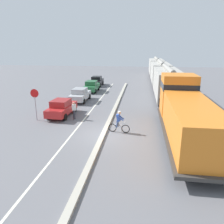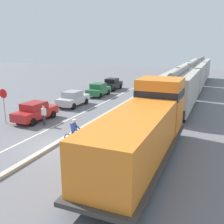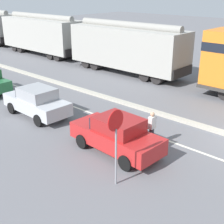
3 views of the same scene
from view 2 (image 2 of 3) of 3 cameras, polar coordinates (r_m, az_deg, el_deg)
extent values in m
plane|color=slate|center=(17.55, -12.44, -7.17)|extent=(120.00, 120.00, 0.00)
cube|color=#B2AD9E|center=(22.39, -3.68, -1.83)|extent=(0.36, 36.00, 0.16)
cube|color=silver|center=(23.54, -8.92, -1.35)|extent=(0.14, 36.00, 0.01)
cube|color=orange|center=(13.47, 5.55, -5.00)|extent=(2.70, 9.86, 2.40)
cube|color=orange|center=(17.98, 10.34, 1.66)|extent=(2.80, 2.80, 3.50)
cube|color=black|center=(17.83, 10.45, 4.13)|extent=(2.83, 2.83, 0.56)
cube|color=#383533|center=(14.45, 6.15, -8.74)|extent=(3.10, 11.60, 0.20)
cylinder|color=#4C4947|center=(14.51, 6.13, -9.29)|extent=(1.10, 3.00, 1.10)
cylinder|color=black|center=(18.13, 9.77, -4.62)|extent=(2.40, 1.00, 1.00)
cylinder|color=black|center=(17.40, 9.17, -5.44)|extent=(2.40, 1.00, 1.00)
cylinder|color=black|center=(16.67, 8.51, -6.32)|extent=(2.40, 1.00, 1.00)
cylinder|color=black|center=(12.48, 2.87, -13.65)|extent=(2.40, 1.00, 1.00)
cylinder|color=black|center=(11.83, 1.50, -15.36)|extent=(2.40, 1.00, 1.00)
cylinder|color=black|center=(11.19, -0.05, -17.25)|extent=(2.40, 1.00, 1.00)
cube|color=#A6A39C|center=(26.36, 14.42, 4.86)|extent=(2.90, 10.40, 3.10)
cylinder|color=gray|center=(26.14, 14.66, 8.59)|extent=(0.60, 9.88, 0.60)
cube|color=black|center=(31.69, 15.72, 4.15)|extent=(2.61, 0.10, 0.70)
cube|color=black|center=(21.53, 12.11, -0.40)|extent=(2.61, 0.10, 0.70)
cylinder|color=black|center=(30.35, 15.29, 2.77)|extent=(2.46, 0.90, 0.90)
cylinder|color=black|center=(29.28, 15.00, 2.37)|extent=(2.46, 0.90, 0.90)
cylinder|color=black|center=(24.12, 13.21, -0.08)|extent=(2.46, 0.90, 0.90)
cylinder|color=black|center=(23.07, 12.74, -0.72)|extent=(2.46, 0.90, 0.90)
cube|color=#A8A69E|center=(37.78, 17.10, 7.50)|extent=(2.90, 10.40, 3.10)
cylinder|color=gray|center=(37.62, 17.30, 10.11)|extent=(0.60, 9.88, 0.60)
cube|color=black|center=(43.11, 17.73, 6.65)|extent=(2.61, 0.10, 0.70)
cube|color=black|center=(32.77, 15.97, 4.46)|extent=(2.61, 0.10, 0.70)
cylinder|color=black|center=(41.72, 17.48, 5.73)|extent=(2.46, 0.90, 0.90)
cylinder|color=black|center=(40.64, 17.32, 5.52)|extent=(2.46, 0.90, 0.90)
cylinder|color=black|center=(35.38, 16.44, 4.32)|extent=(2.46, 0.90, 0.90)
cylinder|color=black|center=(34.30, 16.22, 4.03)|extent=(2.46, 0.90, 0.90)
cube|color=#A5A39B|center=(49.28, 18.55, 8.91)|extent=(2.90, 10.40, 3.10)
cylinder|color=gray|center=(49.16, 18.71, 10.91)|extent=(0.60, 9.88, 0.60)
cube|color=black|center=(54.60, 18.90, 8.10)|extent=(2.61, 0.10, 0.70)
cube|color=black|center=(44.20, 17.86, 6.82)|extent=(2.61, 0.10, 0.70)
cylinder|color=black|center=(53.19, 18.73, 7.41)|extent=(2.46, 0.90, 0.90)
cylinder|color=black|center=(52.10, 18.64, 7.29)|extent=(2.46, 0.90, 0.90)
cylinder|color=black|center=(46.81, 18.11, 6.58)|extent=(2.46, 0.90, 0.90)
cylinder|color=black|center=(45.72, 17.99, 6.41)|extent=(2.46, 0.90, 0.90)
cube|color=red|center=(23.33, -16.30, -0.23)|extent=(1.87, 4.27, 0.70)
cube|color=maroon|center=(23.07, -16.65, 1.25)|extent=(1.58, 1.96, 0.60)
cube|color=#1E232D|center=(23.81, -15.06, 1.64)|extent=(1.43, 0.18, 0.51)
cylinder|color=black|center=(24.88, -15.69, -0.11)|extent=(0.25, 0.65, 0.64)
cylinder|color=black|center=(23.88, -12.73, -0.53)|extent=(0.25, 0.65, 0.64)
cylinder|color=black|center=(23.05, -19.86, -1.60)|extent=(0.25, 0.65, 0.64)
cylinder|color=black|center=(21.96, -16.86, -2.13)|extent=(0.25, 0.65, 0.64)
cube|color=#B7BABF|center=(28.02, -8.41, 2.64)|extent=(1.77, 4.23, 0.70)
cube|color=#9C9EA2|center=(27.77, -8.62, 3.89)|extent=(1.53, 1.92, 0.60)
cube|color=#1E232D|center=(28.61, -7.56, 4.14)|extent=(1.43, 0.14, 0.51)
cylinder|color=black|center=(29.59, -8.39, 2.58)|extent=(0.23, 0.64, 0.64)
cylinder|color=black|center=(28.78, -5.65, 2.33)|extent=(0.23, 0.64, 0.64)
cylinder|color=black|center=(27.47, -11.25, 1.52)|extent=(0.23, 0.64, 0.64)
cylinder|color=black|center=(26.60, -8.38, 1.22)|extent=(0.23, 0.64, 0.64)
cube|color=#286B3D|center=(33.25, -2.92, 4.65)|extent=(1.76, 4.22, 0.70)
cube|color=#225B34|center=(33.01, -3.05, 5.72)|extent=(1.53, 1.92, 0.60)
cube|color=#1E232D|center=(33.92, -2.33, 5.89)|extent=(1.43, 0.14, 0.51)
cylinder|color=black|center=(34.81, -3.23, 4.52)|extent=(0.23, 0.64, 0.64)
cylinder|color=black|center=(34.17, -0.77, 4.35)|extent=(0.23, 0.64, 0.64)
cylinder|color=black|center=(32.51, -5.17, 3.76)|extent=(0.23, 0.64, 0.64)
cylinder|color=black|center=(31.82, -2.57, 3.57)|extent=(0.23, 0.64, 0.64)
cube|color=black|center=(37.92, 0.06, 5.91)|extent=(1.75, 4.22, 0.70)
cube|color=black|center=(37.69, -0.03, 6.85)|extent=(1.52, 1.92, 0.60)
cube|color=#1E232D|center=(38.61, 0.53, 6.96)|extent=(1.43, 0.14, 0.51)
cylinder|color=black|center=(39.46, -0.33, 5.74)|extent=(0.23, 0.64, 0.64)
cylinder|color=black|center=(38.89, 1.89, 5.60)|extent=(0.23, 0.64, 0.64)
cylinder|color=black|center=(37.10, -1.86, 5.16)|extent=(0.23, 0.64, 0.64)
cylinder|color=black|center=(36.48, 0.47, 5.00)|extent=(0.23, 0.64, 0.64)
torus|color=black|center=(17.10, -6.70, -6.31)|extent=(0.66, 0.13, 0.66)
torus|color=black|center=(17.70, -9.49, -5.68)|extent=(0.66, 0.13, 0.66)
cylinder|color=silver|center=(17.29, -8.15, -5.06)|extent=(0.79, 0.13, 0.05)
cylinder|color=silver|center=(17.30, -7.86, -5.68)|extent=(0.48, 0.10, 0.36)
cylinder|color=silver|center=(17.37, -8.76, -4.47)|extent=(0.04, 0.04, 0.30)
cylinder|color=silver|center=(16.96, -6.97, -4.52)|extent=(0.09, 0.48, 0.04)
cylinder|color=#38476B|center=(17.42, -8.28, -4.74)|extent=(0.32, 0.17, 0.52)
cylinder|color=#38476B|center=(17.27, -8.68, -4.93)|extent=(0.28, 0.17, 0.52)
cube|color=#2D4CA5|center=(17.14, -8.36, -3.24)|extent=(0.36, 0.37, 0.57)
sphere|color=tan|center=(16.99, -8.22, -2.02)|extent=(0.22, 0.22, 0.22)
cylinder|color=white|center=(16.96, -8.23, -1.70)|extent=(0.22, 0.22, 0.05)
cylinder|color=#2D4CA5|center=(17.15, -7.50, -3.20)|extent=(0.47, 0.14, 0.36)
cylinder|color=#2D4CA5|center=(16.90, -8.14, -3.48)|extent=(0.47, 0.14, 0.36)
cylinder|color=gray|center=(23.27, -22.32, 0.31)|extent=(0.07, 0.07, 2.20)
cylinder|color=red|center=(23.01, -22.62, 3.71)|extent=(0.76, 0.03, 0.76)
cylinder|color=white|center=(23.02, -22.59, 3.71)|extent=(0.48, 0.01, 0.48)
cylinder|color=#33333D|center=(21.89, -14.53, -1.73)|extent=(0.22, 0.22, 0.85)
cube|color=white|center=(21.71, -14.65, 0.06)|extent=(0.34, 0.22, 0.56)
sphere|color=tan|center=(21.62, -14.71, 1.06)|extent=(0.20, 0.20, 0.20)
camera|label=1|loc=(7.16, -83.63, 2.04)|focal=35.00mm
camera|label=3|loc=(25.24, -46.24, 10.78)|focal=50.00mm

